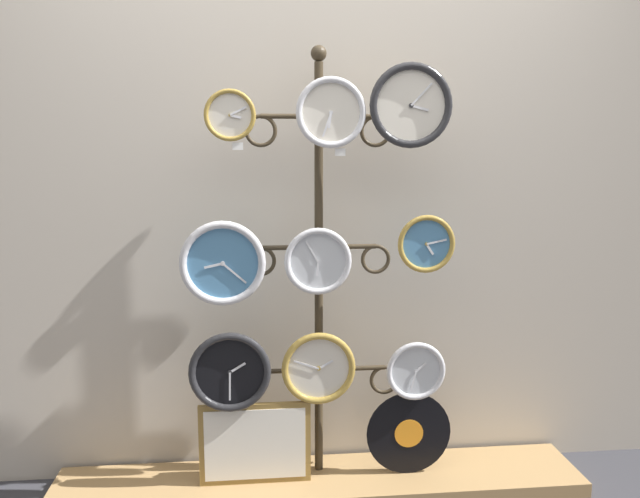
{
  "coord_description": "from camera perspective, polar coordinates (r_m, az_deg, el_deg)",
  "views": [
    {
      "loc": [
        -0.25,
        -2.07,
        1.41
      ],
      "look_at": [
        0.0,
        0.36,
        1.02
      ],
      "focal_mm": 35.0,
      "sensor_mm": 36.0,
      "label": 1
    }
  ],
  "objects": [
    {
      "name": "price_tag_mid",
      "position": [
        2.4,
        1.86,
        8.84
      ],
      "size": [
        0.04,
        0.0,
        0.03
      ],
      "color": "white"
    },
    {
      "name": "price_tag_upper",
      "position": [
        2.4,
        -7.53,
        9.31
      ],
      "size": [
        0.04,
        0.0,
        0.03
      ],
      "color": "white"
    },
    {
      "name": "low_shelf",
      "position": [
        2.79,
        0.02,
        -20.56
      ],
      "size": [
        2.2,
        0.36,
        0.06
      ],
      "color": "#9E7A4C",
      "rests_on": "ground_plane"
    },
    {
      "name": "clock_bottom_left",
      "position": [
        2.53,
        -8.23,
        -11.06
      ],
      "size": [
        0.32,
        0.04,
        0.32
      ],
      "color": "black"
    },
    {
      "name": "clock_top_center",
      "position": [
        2.4,
        1.0,
        12.36
      ],
      "size": [
        0.27,
        0.04,
        0.27
      ],
      "color": "silver"
    },
    {
      "name": "display_stand",
      "position": [
        2.64,
        -0.11,
        -10.46
      ],
      "size": [
        0.69,
        0.44,
        1.81
      ],
      "color": "#382D1E",
      "rests_on": "ground_plane"
    },
    {
      "name": "clock_bottom_center",
      "position": [
        2.56,
        -0.13,
        -10.83
      ],
      "size": [
        0.3,
        0.04,
        0.3
      ],
      "color": "silver"
    },
    {
      "name": "clock_bottom_right",
      "position": [
        2.63,
        8.73,
        -10.94
      ],
      "size": [
        0.25,
        0.04,
        0.25
      ],
      "color": "silver"
    },
    {
      "name": "clock_top_left",
      "position": [
        2.41,
        -8.23,
        12.01
      ],
      "size": [
        0.19,
        0.04,
        0.19
      ],
      "color": "silver"
    },
    {
      "name": "shop_wall",
      "position": [
        2.65,
        -0.47,
        8.81
      ],
      "size": [
        4.4,
        0.04,
        2.8
      ],
      "color": "#BCB2A3",
      "rests_on": "ground_plane"
    },
    {
      "name": "clock_middle_right",
      "position": [
        2.51,
        9.67,
        0.47
      ],
      "size": [
        0.23,
        0.04,
        0.23
      ],
      "color": "#4C84B2"
    },
    {
      "name": "picture_frame",
      "position": [
        2.67,
        -5.95,
        -17.28
      ],
      "size": [
        0.45,
        0.02,
        0.34
      ],
      "color": "olive",
      "rests_on": "low_shelf"
    },
    {
      "name": "vinyl_record",
      "position": [
        2.74,
        8.11,
        -16.33
      ],
      "size": [
        0.36,
        0.01,
        0.36
      ],
      "color": "black",
      "rests_on": "low_shelf"
    },
    {
      "name": "clock_middle_center",
      "position": [
        2.45,
        -0.19,
        -1.12
      ],
      "size": [
        0.27,
        0.04,
        0.27
      ],
      "color": "silver"
    },
    {
      "name": "clock_top_right",
      "position": [
        2.46,
        8.3,
        12.85
      ],
      "size": [
        0.32,
        0.04,
        0.32
      ],
      "color": "silver"
    },
    {
      "name": "clock_middle_left",
      "position": [
        2.4,
        -8.88,
        -1.3
      ],
      "size": [
        0.33,
        0.04,
        0.33
      ],
      "color": "#4C84B2"
    }
  ]
}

